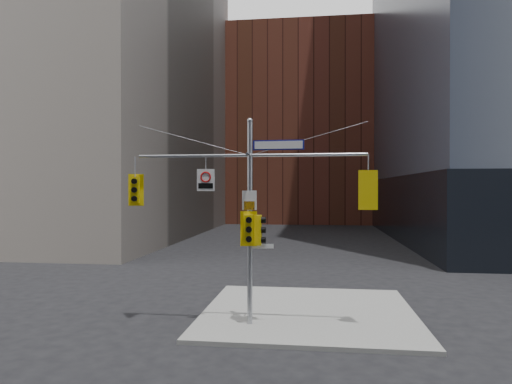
% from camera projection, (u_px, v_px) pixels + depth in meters
% --- Properties ---
extents(ground, '(160.00, 160.00, 0.00)m').
position_uv_depth(ground, '(241.00, 348.00, 13.86)').
color(ground, black).
rests_on(ground, ground).
extents(sidewalk_corner, '(8.00, 8.00, 0.15)m').
position_uv_depth(sidewalk_corner, '(308.00, 312.00, 17.57)').
color(sidewalk_corner, gray).
rests_on(sidewalk_corner, ground).
extents(brick_midrise, '(26.00, 20.00, 28.00)m').
position_uv_depth(brick_midrise, '(300.00, 130.00, 71.29)').
color(brick_midrise, brown).
rests_on(brick_midrise, ground).
extents(signal_assembly, '(8.00, 0.80, 7.30)m').
position_uv_depth(signal_assembly, '(250.00, 201.00, 15.81)').
color(signal_assembly, '#999CA2').
rests_on(signal_assembly, ground).
extents(traffic_light_west_arm, '(0.55, 0.49, 1.15)m').
position_uv_depth(traffic_light_west_arm, '(135.00, 190.00, 16.35)').
color(traffic_light_west_arm, yellow).
rests_on(traffic_light_west_arm, ground).
extents(traffic_light_east_arm, '(0.63, 0.55, 1.32)m').
position_uv_depth(traffic_light_east_arm, '(368.00, 190.00, 15.29)').
color(traffic_light_east_arm, yellow).
rests_on(traffic_light_east_arm, ground).
extents(traffic_light_pole_side, '(0.39, 0.34, 1.04)m').
position_uv_depth(traffic_light_pole_side, '(259.00, 230.00, 15.78)').
color(traffic_light_pole_side, yellow).
rests_on(traffic_light_pole_side, ground).
extents(traffic_light_pole_front, '(0.57, 0.50, 1.20)m').
position_uv_depth(traffic_light_pole_front, '(249.00, 229.00, 15.55)').
color(traffic_light_pole_front, yellow).
rests_on(traffic_light_pole_front, ground).
extents(street_sign_blade, '(1.77, 0.12, 0.34)m').
position_uv_depth(street_sign_blade, '(278.00, 145.00, 15.67)').
color(street_sign_blade, navy).
rests_on(street_sign_blade, ground).
extents(regulatory_sign_arm, '(0.62, 0.11, 0.77)m').
position_uv_depth(regulatory_sign_arm, '(206.00, 179.00, 15.98)').
color(regulatory_sign_arm, silver).
rests_on(regulatory_sign_arm, ground).
extents(regulatory_sign_pole, '(0.51, 0.07, 0.67)m').
position_uv_depth(regulatory_sign_pole, '(249.00, 201.00, 15.69)').
color(regulatory_sign_pole, silver).
rests_on(regulatory_sign_pole, ground).
extents(street_blade_ew, '(0.75, 0.12, 0.15)m').
position_uv_depth(street_blade_ew, '(263.00, 246.00, 15.77)').
color(street_blade_ew, silver).
rests_on(street_blade_ew, ground).
extents(street_blade_ns, '(0.07, 0.73, 0.15)m').
position_uv_depth(street_blade_ns, '(252.00, 246.00, 16.27)').
color(street_blade_ns, '#145926').
rests_on(street_blade_ns, ground).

